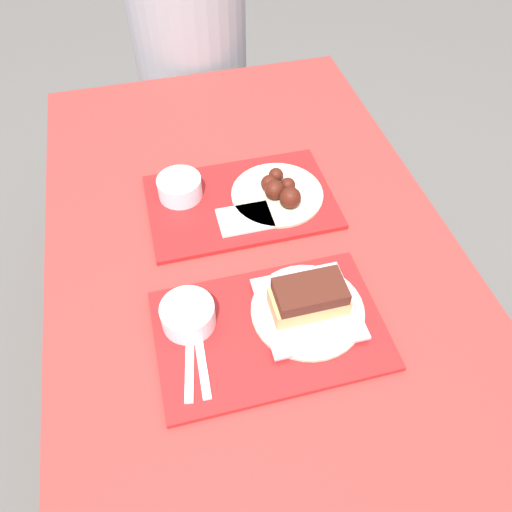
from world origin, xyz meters
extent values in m
plane|color=#605B56|center=(0.00, 0.00, 0.00)|extent=(12.00, 12.00, 0.00)
cube|color=maroon|center=(0.00, 0.00, 0.71)|extent=(0.93, 1.70, 0.04)
cylinder|color=maroon|center=(-0.40, 0.77, 0.34)|extent=(0.07, 0.07, 0.69)
cylinder|color=maroon|center=(0.40, 0.77, 0.34)|extent=(0.07, 0.07, 0.69)
cube|color=maroon|center=(0.00, 1.07, 0.46)|extent=(0.88, 0.28, 0.04)
cylinder|color=maroon|center=(-0.38, 1.07, 0.22)|extent=(0.06, 0.06, 0.44)
cylinder|color=maroon|center=(0.38, 1.07, 0.22)|extent=(0.06, 0.06, 0.44)
cube|color=red|center=(-0.02, -0.14, 0.73)|extent=(0.45, 0.29, 0.01)
cube|color=red|center=(0.01, 0.23, 0.73)|extent=(0.45, 0.29, 0.01)
cylinder|color=silver|center=(-0.17, -0.09, 0.76)|extent=(0.11, 0.11, 0.05)
cylinder|color=beige|center=(-0.17, -0.09, 0.78)|extent=(0.09, 0.09, 0.01)
cylinder|color=beige|center=(0.06, -0.12, 0.74)|extent=(0.23, 0.23, 0.01)
cube|color=silver|center=(0.06, -0.12, 0.75)|extent=(0.19, 0.19, 0.01)
cube|color=tan|center=(0.06, -0.12, 0.77)|extent=(0.15, 0.08, 0.04)
cube|color=#4C1E14|center=(0.06, -0.12, 0.81)|extent=(0.14, 0.08, 0.03)
cube|color=white|center=(-0.19, -0.17, 0.74)|extent=(0.05, 0.17, 0.00)
cube|color=white|center=(-0.17, -0.17, 0.74)|extent=(0.02, 0.17, 0.00)
cylinder|color=silver|center=(-0.13, 0.28, 0.76)|extent=(0.11, 0.11, 0.05)
cylinder|color=beige|center=(-0.13, 0.28, 0.78)|extent=(0.09, 0.09, 0.01)
cylinder|color=beige|center=(0.10, 0.22, 0.74)|extent=(0.23, 0.23, 0.01)
sphere|color=#4C190F|center=(0.12, 0.23, 0.77)|extent=(0.04, 0.04, 0.04)
sphere|color=#4C190F|center=(0.11, 0.27, 0.77)|extent=(0.04, 0.04, 0.04)
sphere|color=#4C190F|center=(0.08, 0.24, 0.77)|extent=(0.04, 0.04, 0.04)
sphere|color=#4C190F|center=(0.09, 0.21, 0.77)|extent=(0.05, 0.05, 0.05)
sphere|color=#4C190F|center=(0.11, 0.17, 0.77)|extent=(0.05, 0.05, 0.05)
cube|color=white|center=(0.00, 0.16, 0.74)|extent=(0.13, 0.09, 0.01)
cylinder|color=#9E9EA3|center=(0.02, 1.07, 0.72)|extent=(0.40, 0.40, 0.49)
camera|label=1|loc=(-0.18, -0.64, 1.59)|focal=35.00mm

